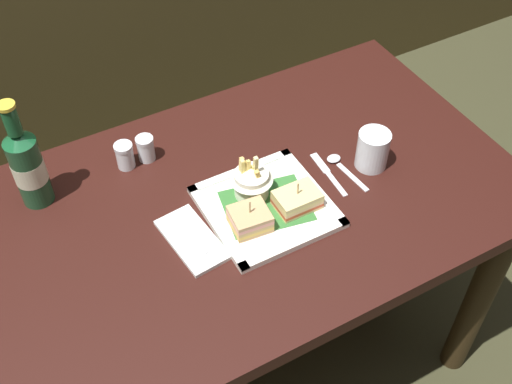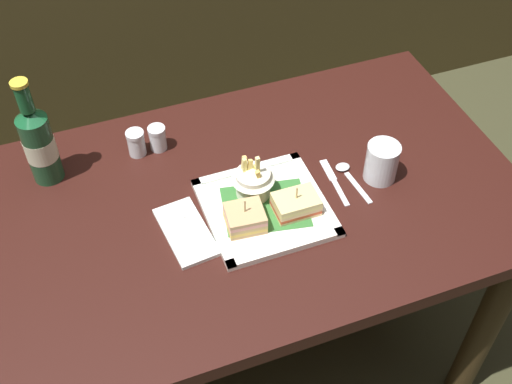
{
  "view_description": "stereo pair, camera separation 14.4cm",
  "coord_description": "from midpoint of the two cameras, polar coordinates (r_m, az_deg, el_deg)",
  "views": [
    {
      "loc": [
        -0.46,
        -0.89,
        1.85
      ],
      "look_at": [
        0.01,
        -0.02,
        0.79
      ],
      "focal_mm": 45.35,
      "sensor_mm": 36.0,
      "label": 1
    },
    {
      "loc": [
        -0.33,
        -0.95,
        1.85
      ],
      "look_at": [
        0.01,
        -0.02,
        0.79
      ],
      "focal_mm": 45.35,
      "sensor_mm": 36.0,
      "label": 2
    }
  ],
  "objects": [
    {
      "name": "pepper_shaker",
      "position": [
        1.59,
        -12.27,
        3.53
      ],
      "size": [
        0.04,
        0.04,
        0.07
      ],
      "color": "silver",
      "rests_on": "dining_table"
    },
    {
      "name": "dining_table",
      "position": [
        1.58,
        -3.47,
        -3.77
      ],
      "size": [
        1.28,
        0.76,
        0.75
      ],
      "color": "black",
      "rests_on": "ground_plane"
    },
    {
      "name": "sandwich_half_right",
      "position": [
        1.44,
        0.8,
        -0.84
      ],
      "size": [
        0.1,
        0.07,
        0.07
      ],
      "color": "#E4BA7F",
      "rests_on": "square_plate"
    },
    {
      "name": "salt_shaker",
      "position": [
        1.58,
        -14.05,
        2.89
      ],
      "size": [
        0.04,
        0.04,
        0.07
      ],
      "color": "silver",
      "rests_on": "dining_table"
    },
    {
      "name": "sandwich_half_left",
      "position": [
        1.4,
        -3.49,
        -2.55
      ],
      "size": [
        0.09,
        0.08,
        0.08
      ],
      "color": "tan",
      "rests_on": "square_plate"
    },
    {
      "name": "water_glass",
      "position": [
        1.54,
        7.61,
        3.41
      ],
      "size": [
        0.08,
        0.08,
        0.1
      ],
      "color": "silver",
      "rests_on": "dining_table"
    },
    {
      "name": "knife",
      "position": [
        1.54,
        3.66,
        1.61
      ],
      "size": [
        0.02,
        0.16,
        0.0
      ],
      "color": "silver",
      "rests_on": "dining_table"
    },
    {
      "name": "square_plate",
      "position": [
        1.46,
        -1.91,
        -1.48
      ],
      "size": [
        0.27,
        0.27,
        0.02
      ],
      "color": "white",
      "rests_on": "dining_table"
    },
    {
      "name": "ground_plane",
      "position": [
        2.1,
        -2.69,
        -14.7
      ],
      "size": [
        6.0,
        6.0,
        0.0
      ],
      "primitive_type": "plane",
      "color": "#353520"
    },
    {
      "name": "spoon",
      "position": [
        1.56,
        4.72,
        2.37
      ],
      "size": [
        0.04,
        0.14,
        0.01
      ],
      "color": "silver",
      "rests_on": "dining_table"
    },
    {
      "name": "folded_napkin",
      "position": [
        1.41,
        -8.59,
        -4.34
      ],
      "size": [
        0.11,
        0.19,
        0.01
      ],
      "primitive_type": "cube",
      "rotation": [
        0.0,
        0.0,
        0.11
      ],
      "color": "white",
      "rests_on": "dining_table"
    },
    {
      "name": "fries_cup",
      "position": [
        1.45,
        -3.31,
        1.02
      ],
      "size": [
        0.1,
        0.1,
        0.11
      ],
      "color": "silver",
      "rests_on": "square_plate"
    },
    {
      "name": "fork",
      "position": [
        1.42,
        -8.9,
        -3.67
      ],
      "size": [
        0.03,
        0.13,
        0.0
      ],
      "color": "silver",
      "rests_on": "dining_table"
    },
    {
      "name": "beer_bottle",
      "position": [
        1.52,
        -22.13,
        2.07
      ],
      "size": [
        0.07,
        0.07,
        0.28
      ],
      "color": "#1D492A",
      "rests_on": "dining_table"
    }
  ]
}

